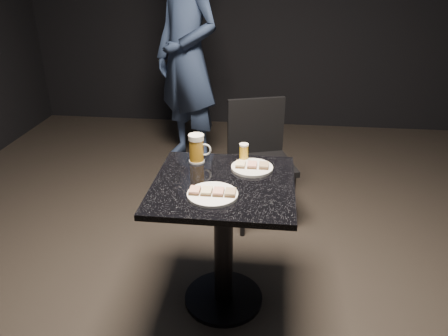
# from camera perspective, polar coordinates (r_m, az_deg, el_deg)

# --- Properties ---
(floor) EXTENTS (6.00, 6.00, 0.00)m
(floor) POSITION_cam_1_polar(r_m,az_deg,el_deg) (2.60, -0.05, -16.76)
(floor) COLOR black
(floor) RESTS_ON ground
(plate_large) EXTENTS (0.24, 0.24, 0.01)m
(plate_large) POSITION_cam_1_polar(r_m,az_deg,el_deg) (2.04, -1.51, -3.48)
(plate_large) COLOR white
(plate_large) RESTS_ON table
(plate_small) EXTENTS (0.22, 0.22, 0.01)m
(plate_small) POSITION_cam_1_polar(r_m,az_deg,el_deg) (2.30, 3.68, 0.04)
(plate_small) COLOR silver
(plate_small) RESTS_ON table
(patron) EXTENTS (0.85, 0.80, 1.95)m
(patron) POSITION_cam_1_polar(r_m,az_deg,el_deg) (3.94, -4.84, 14.12)
(patron) COLOR navy
(patron) RESTS_ON floor
(table) EXTENTS (0.70, 0.70, 0.75)m
(table) POSITION_cam_1_polar(r_m,az_deg,el_deg) (2.28, -0.06, -7.30)
(table) COLOR black
(table) RESTS_ON floor
(beer_mug) EXTENTS (0.13, 0.09, 0.16)m
(beer_mug) POSITION_cam_1_polar(r_m,az_deg,el_deg) (2.36, -3.57, 2.57)
(beer_mug) COLOR silver
(beer_mug) RESTS_ON table
(beer_tumbler) EXTENTS (0.05, 0.05, 0.10)m
(beer_tumbler) POSITION_cam_1_polar(r_m,az_deg,el_deg) (2.38, 2.61, 2.05)
(beer_tumbler) COLOR silver
(beer_tumbler) RESTS_ON table
(chair) EXTENTS (0.52, 0.52, 0.88)m
(chair) POSITION_cam_1_polar(r_m,az_deg,el_deg) (3.11, 4.66, 1.81)
(chair) COLOR black
(chair) RESTS_ON floor
(canapes_on_plate_large) EXTENTS (0.22, 0.07, 0.02)m
(canapes_on_plate_large) POSITION_cam_1_polar(r_m,az_deg,el_deg) (2.03, -1.51, -3.08)
(canapes_on_plate_large) COLOR #4C3521
(canapes_on_plate_large) RESTS_ON plate_large
(canapes_on_plate_small) EXTENTS (0.17, 0.07, 0.02)m
(canapes_on_plate_small) POSITION_cam_1_polar(r_m,az_deg,el_deg) (2.30, 3.69, 0.41)
(canapes_on_plate_small) COLOR #4C3521
(canapes_on_plate_small) RESTS_ON plate_small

